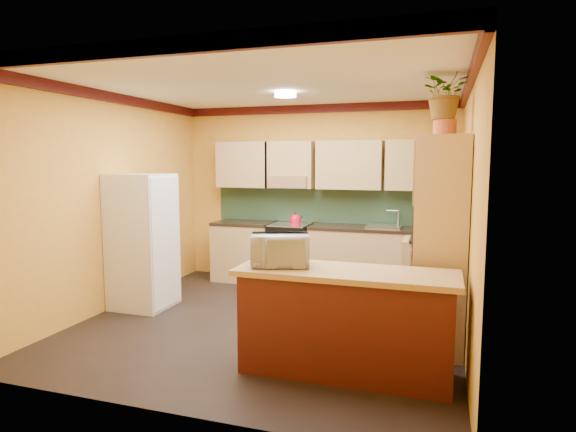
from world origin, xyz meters
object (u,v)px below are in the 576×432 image
object	(u,v)px
pantry	(440,243)
breakfast_bar	(345,325)
stove	(290,254)
microwave	(280,250)
fridge	(142,241)
base_cabinets_back	(330,257)

from	to	relation	value
pantry	breakfast_bar	size ratio (longest dim) A/B	1.17
stove	pantry	world-z (taller)	pantry
microwave	fridge	bearing A→B (deg)	134.12
fridge	pantry	world-z (taller)	pantry
breakfast_bar	pantry	bearing A→B (deg)	50.53
stove	fridge	world-z (taller)	fridge
base_cabinets_back	breakfast_bar	world-z (taller)	same
pantry	microwave	size ratio (longest dim) A/B	4.10
microwave	base_cabinets_back	bearing A→B (deg)	75.02
stove	fridge	bearing A→B (deg)	-130.27
base_cabinets_back	microwave	size ratio (longest dim) A/B	7.12
fridge	microwave	xyz separation A→B (m)	(2.23, -1.15, 0.22)
pantry	breakfast_bar	world-z (taller)	pantry
stove	microwave	world-z (taller)	microwave
pantry	microwave	world-z (taller)	pantry
breakfast_bar	microwave	xyz separation A→B (m)	(-0.60, 0.00, 0.63)
breakfast_bar	microwave	bearing A→B (deg)	180.00
fridge	microwave	distance (m)	2.52
fridge	breakfast_bar	bearing A→B (deg)	-22.13
stove	microwave	bearing A→B (deg)	-74.17
breakfast_bar	stove	bearing A→B (deg)	116.31
base_cabinets_back	pantry	size ratio (longest dim) A/B	1.74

